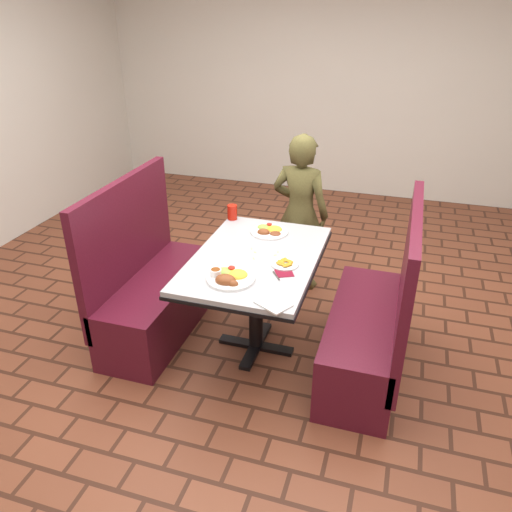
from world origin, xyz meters
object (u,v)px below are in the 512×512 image
diner_person (300,213)px  plantain_plate (285,264)px  booth_bench_left (154,292)px  booth_bench_right (371,329)px  near_dinner_plate (230,275)px  far_dinner_plate (270,229)px  dining_table (256,269)px  red_tumbler (232,212)px

diner_person → plantain_plate: bearing=105.5°
booth_bench_left → booth_bench_right: same height
near_dinner_plate → booth_bench_right: bearing=22.1°
plantain_plate → far_dinner_plate: bearing=116.9°
diner_person → booth_bench_right: bearing=134.1°
booth_bench_left → far_dinner_plate: bearing=26.2°
booth_bench_left → far_dinner_plate: size_ratio=4.42×
dining_table → booth_bench_right: (0.80, 0.00, -0.32)m
near_dinner_plate → red_tumbler: bearing=108.7°
plantain_plate → diner_person: bearing=97.4°
booth_bench_right → diner_person: bearing=126.0°
booth_bench_left → diner_person: (0.87, 0.99, 0.34)m
dining_table → booth_bench_left: 0.86m
booth_bench_left → far_dinner_plate: 0.98m
booth_bench_left → near_dinner_plate: booth_bench_left is taller
booth_bench_left → booth_bench_right: size_ratio=1.00×
booth_bench_left → booth_bench_right: (1.60, 0.00, 0.00)m
booth_bench_left → plantain_plate: booth_bench_left is taller
booth_bench_left → near_dinner_plate: 0.93m
booth_bench_left → plantain_plate: bearing=-3.8°
booth_bench_left → plantain_plate: size_ratio=6.88×
dining_table → plantain_plate: 0.25m
diner_person → near_dinner_plate: 1.35m
dining_table → far_dinner_plate: bearing=92.4°
booth_bench_right → far_dinner_plate: booth_bench_right is taller
booth_bench_right → far_dinner_plate: 1.00m
dining_table → booth_bench_left: booth_bench_left is taller
dining_table → near_dinner_plate: near_dinner_plate is taller
booth_bench_right → near_dinner_plate: 1.03m
dining_table → plantain_plate: bearing=-17.6°
near_dinner_plate → plantain_plate: near_dinner_plate is taller
dining_table → diner_person: diner_person is taller
booth_bench_left → booth_bench_right: bearing=0.0°
booth_bench_right → red_tumbler: size_ratio=10.58×
diner_person → booth_bench_left: bearing=56.8°
diner_person → near_dinner_plate: diner_person is taller
dining_table → red_tumbler: red_tumbler is taller
booth_bench_left → red_tumbler: bearing=51.0°
dining_table → near_dinner_plate: size_ratio=4.10×
booth_bench_right → plantain_plate: (-0.58, -0.07, 0.43)m
red_tumbler → dining_table: bearing=-56.4°
booth_bench_right → near_dinner_plate: bearing=-157.9°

